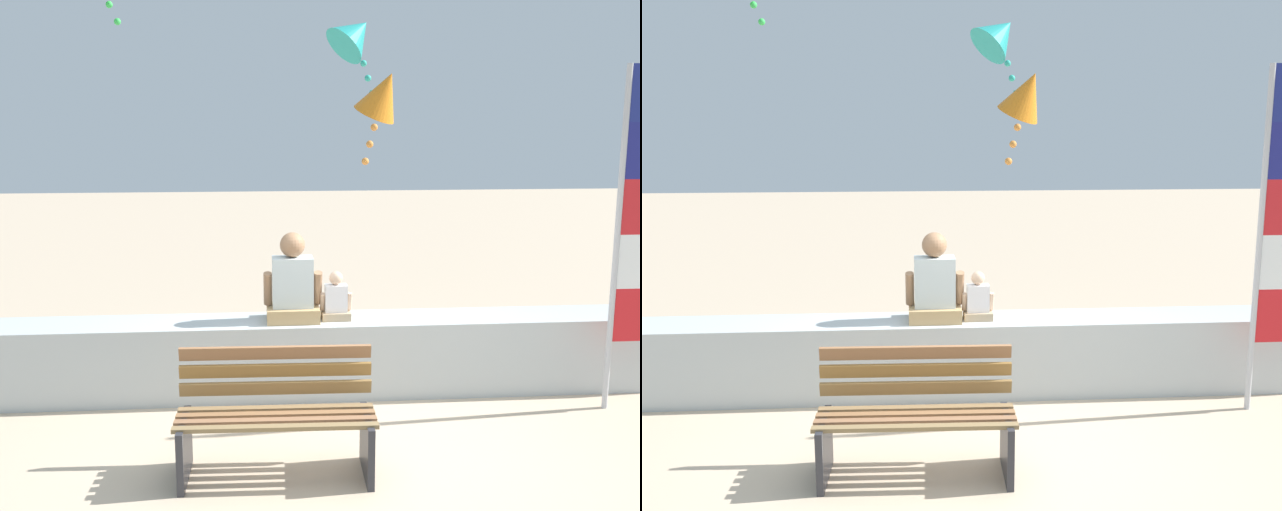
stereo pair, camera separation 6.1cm
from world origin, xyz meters
TOP-DOWN VIEW (x-y plane):
  - ground_plane at (0.00, 0.00)m, footprint 40.00×40.00m
  - seawall_ledge at (0.00, 1.17)m, footprint 6.36×0.59m
  - park_bench at (-0.50, -0.39)m, footprint 1.45×0.65m
  - person_adult at (-0.30, 1.16)m, footprint 0.53×0.39m
  - person_child at (0.09, 1.16)m, footprint 0.29×0.22m
  - flag_banner at (2.60, 0.56)m, footprint 0.44×0.05m
  - kite_teal at (0.62, 3.94)m, footprint 0.88×0.81m
  - kite_orange at (0.78, 2.84)m, footprint 0.82×0.78m

SIDE VIEW (x-z plane):
  - ground_plane at x=0.00m, z-range 0.00..0.00m
  - seawall_ledge at x=0.00m, z-range 0.00..0.71m
  - park_bench at x=-0.50m, z-range -0.03..0.85m
  - person_child at x=0.09m, z-range 0.66..1.11m
  - person_adult at x=-0.30m, z-range 0.62..1.44m
  - flag_banner at x=2.60m, z-range 0.21..3.19m
  - kite_orange at x=0.78m, z-range 2.25..3.34m
  - kite_teal at x=0.62m, z-range 2.99..4.11m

